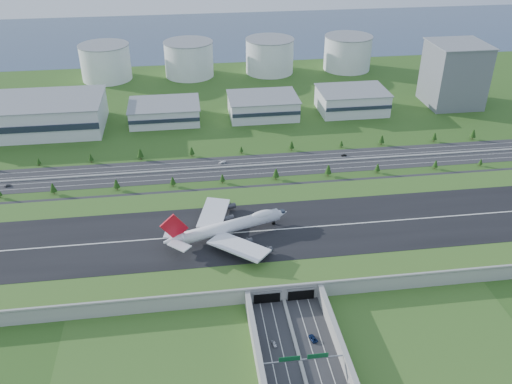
{
  "coord_description": "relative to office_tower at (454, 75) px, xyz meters",
  "views": [
    {
      "loc": [
        -41.35,
        -250.66,
        181.19
      ],
      "look_at": [
        -2.25,
        35.0,
        13.33
      ],
      "focal_mm": 38.0,
      "sensor_mm": 36.0,
      "label": 1
    }
  ],
  "objects": [
    {
      "name": "fuel_tank_c",
      "position": [
        -150.0,
        115.0,
        -10.0
      ],
      "size": [
        50.0,
        50.0,
        35.0
      ],
      "primitive_type": "cylinder",
      "color": "white",
      "rests_on": "ground"
    },
    {
      "name": "airfield_deck",
      "position": [
        -200.0,
        -195.09,
        -23.38
      ],
      "size": [
        520.0,
        100.0,
        9.2
      ],
      "color": "gray",
      "rests_on": "ground"
    },
    {
      "name": "hangar_mid_a",
      "position": [
        -260.0,
        -5.0,
        -20.0
      ],
      "size": [
        58.0,
        42.0,
        15.0
      ],
      "primitive_type": "cube",
      "color": "silver",
      "rests_on": "ground"
    },
    {
      "name": "car_0",
      "position": [
        -209.58,
        -273.49,
        -26.67
      ],
      "size": [
        2.51,
        4.43,
        1.42
      ],
      "primitive_type": "imported",
      "rotation": [
        0.0,
        0.0,
        0.21
      ],
      "color": "silver",
      "rests_on": "ground"
    },
    {
      "name": "fuel_tank_d",
      "position": [
        -65.0,
        115.0,
        -10.0
      ],
      "size": [
        50.0,
        50.0,
        35.0
      ],
      "primitive_type": "cylinder",
      "color": "white",
      "rests_on": "ground"
    },
    {
      "name": "hangar_west",
      "position": [
        -370.0,
        -10.0,
        -15.0
      ],
      "size": [
        120.0,
        60.0,
        25.0
      ],
      "primitive_type": "cube",
      "color": "silver",
      "rests_on": "ground"
    },
    {
      "name": "underpass_road",
      "position": [
        -200.0,
        -294.42,
        -24.07
      ],
      "size": [
        38.8,
        120.4,
        8.0
      ],
      "color": "#28282B",
      "rests_on": "ground"
    },
    {
      "name": "car_2",
      "position": [
        -191.7,
        -272.71,
        -26.61
      ],
      "size": [
        4.08,
        6.05,
        1.54
      ],
      "primitive_type": "imported",
      "rotation": [
        0.0,
        0.0,
        3.44
      ],
      "color": "#0C1B40",
      "rests_on": "ground"
    },
    {
      "name": "fuel_tank_b",
      "position": [
        -235.0,
        115.0,
        -10.0
      ],
      "size": [
        50.0,
        50.0,
        35.0
      ],
      "primitive_type": "cylinder",
      "color": "white",
      "rests_on": "ground"
    },
    {
      "name": "car_7",
      "position": [
        -217.99,
        -92.41,
        -26.63
      ],
      "size": [
        5.59,
        3.85,
        1.5
      ],
      "primitive_type": "imported",
      "rotation": [
        0.0,
        0.0,
        -1.2
      ],
      "color": "white",
      "rests_on": "ground"
    },
    {
      "name": "tree_row",
      "position": [
        -183.05,
        -100.14,
        -22.74
      ],
      "size": [
        505.77,
        48.75,
        8.49
      ],
      "color": "#3D2819",
      "rests_on": "ground"
    },
    {
      "name": "hangar_mid_c",
      "position": [
        -95.0,
        -5.0,
        -18.0
      ],
      "size": [
        58.0,
        42.0,
        19.0
      ],
      "primitive_type": "cube",
      "color": "silver",
      "rests_on": "ground"
    },
    {
      "name": "fuel_tank_a",
      "position": [
        -320.0,
        115.0,
        -10.0
      ],
      "size": [
        50.0,
        50.0,
        35.0
      ],
      "primitive_type": "cylinder",
      "color": "white",
      "rests_on": "ground"
    },
    {
      "name": "car_4",
      "position": [
        -364.85,
        -107.16,
        -26.61
      ],
      "size": [
        4.88,
        3.37,
        1.54
      ],
      "primitive_type": "imported",
      "rotation": [
        0.0,
        0.0,
        1.95
      ],
      "color": "#4F5054",
      "rests_on": "ground"
    },
    {
      "name": "office_tower",
      "position": [
        0.0,
        0.0,
        0.0
      ],
      "size": [
        46.0,
        46.0,
        55.0
      ],
      "primitive_type": "cube",
      "color": "slate",
      "rests_on": "ground"
    },
    {
      "name": "north_expressway",
      "position": [
        -200.0,
        -100.0,
        -27.44
      ],
      "size": [
        560.0,
        36.0,
        0.12
      ],
      "primitive_type": "cube",
      "color": "#28282B",
      "rests_on": "ground"
    },
    {
      "name": "car_5",
      "position": [
        -126.47,
        -93.21,
        -26.72
      ],
      "size": [
        4.05,
        1.47,
        1.33
      ],
      "primitive_type": "imported",
      "rotation": [
        0.0,
        0.0,
        -1.59
      ],
      "color": "black",
      "rests_on": "ground"
    },
    {
      "name": "sign_gantry_near",
      "position": [
        -200.0,
        -290.04,
        -20.55
      ],
      "size": [
        38.7,
        0.7,
        9.8
      ],
      "color": "gray",
      "rests_on": "ground"
    },
    {
      "name": "ground",
      "position": [
        -200.0,
        -195.0,
        -27.5
      ],
      "size": [
        1200.0,
        1200.0,
        0.0
      ],
      "primitive_type": "plane",
      "color": "#2F4C17",
      "rests_on": "ground"
    },
    {
      "name": "bay_water",
      "position": [
        -200.0,
        285.0,
        -27.47
      ],
      "size": [
        1200.0,
        260.0,
        0.06
      ],
      "primitive_type": "cube",
      "color": "#334761",
      "rests_on": "ground"
    },
    {
      "name": "hangar_mid_b",
      "position": [
        -175.0,
        -5.0,
        -19.0
      ],
      "size": [
        58.0,
        42.0,
        17.0
      ],
      "primitive_type": "cube",
      "color": "silver",
      "rests_on": "ground"
    },
    {
      "name": "boeing_747",
      "position": [
        -222.91,
        -197.66,
        -12.97
      ],
      "size": [
        72.52,
        67.51,
        23.14
      ],
      "rotation": [
        0.0,
        0.0,
        0.3
      ],
      "color": "white",
      "rests_on": "airfield_deck"
    }
  ]
}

